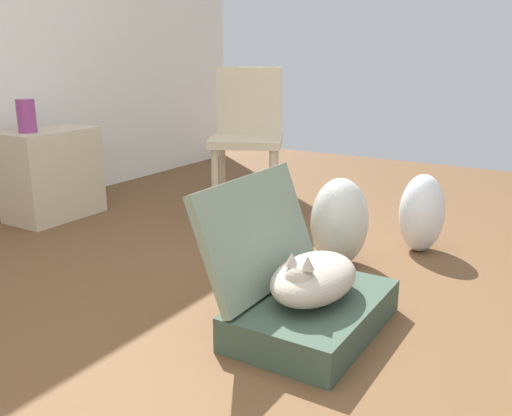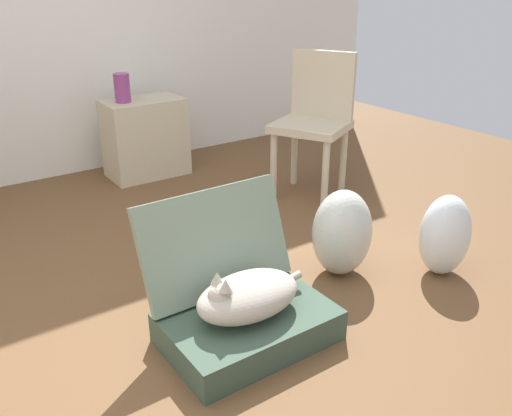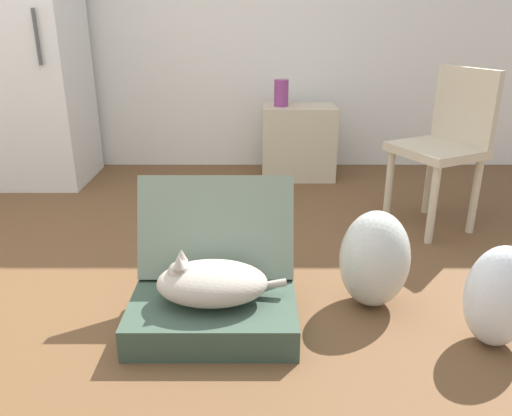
# 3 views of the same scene
# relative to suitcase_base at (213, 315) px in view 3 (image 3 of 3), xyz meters

# --- Properties ---
(ground_plane) EXTENTS (7.68, 7.68, 0.00)m
(ground_plane) POSITION_rel_suitcase_base_xyz_m (-0.29, 0.22, -0.07)
(ground_plane) COLOR brown
(ground_plane) RESTS_ON ground
(wall_back) EXTENTS (6.40, 0.15, 2.60)m
(wall_back) POSITION_rel_suitcase_base_xyz_m (-0.29, 2.48, 1.23)
(wall_back) COLOR silver
(wall_back) RESTS_ON ground
(suitcase_base) EXTENTS (0.67, 0.45, 0.13)m
(suitcase_base) POSITION_rel_suitcase_base_xyz_m (0.00, 0.00, 0.00)
(suitcase_base) COLOR #384C3D
(suitcase_base) RESTS_ON ground
(suitcase_lid) EXTENTS (0.67, 0.19, 0.43)m
(suitcase_lid) POSITION_rel_suitcase_base_xyz_m (0.00, 0.24, 0.28)
(suitcase_lid) COLOR gray
(suitcase_lid) RESTS_ON suitcase_base
(cat) EXTENTS (0.52, 0.28, 0.21)m
(cat) POSITION_rel_suitcase_base_xyz_m (-0.01, 0.00, 0.15)
(cat) COLOR #B2A899
(cat) RESTS_ON suitcase_base
(plastic_bag_white) EXTENTS (0.30, 0.28, 0.44)m
(plastic_bag_white) POSITION_rel_suitcase_base_xyz_m (0.68, 0.19, 0.15)
(plastic_bag_white) COLOR silver
(plastic_bag_white) RESTS_ON ground
(plastic_bag_clear) EXTENTS (0.26, 0.23, 0.41)m
(plastic_bag_clear) POSITION_rel_suitcase_base_xyz_m (1.09, -0.10, 0.14)
(plastic_bag_clear) COLOR silver
(plastic_bag_clear) RESTS_ON ground
(refrigerator) EXTENTS (0.62, 0.70, 1.94)m
(refrigerator) POSITION_rel_suitcase_base_xyz_m (-1.42, 2.02, 0.91)
(refrigerator) COLOR silver
(refrigerator) RESTS_ON ground
(side_table) EXTENTS (0.56, 0.34, 0.56)m
(side_table) POSITION_rel_suitcase_base_xyz_m (0.50, 2.07, 0.21)
(side_table) COLOR beige
(side_table) RESTS_ON ground
(vase_tall) EXTENTS (0.11, 0.11, 0.20)m
(vase_tall) POSITION_rel_suitcase_base_xyz_m (0.36, 2.07, 0.59)
(vase_tall) COLOR #8C387A
(vase_tall) RESTS_ON side_table
(chair) EXTENTS (0.57, 0.58, 0.93)m
(chair) POSITION_rel_suitcase_base_xyz_m (1.27, 1.10, 0.45)
(chair) COLOR beige
(chair) RESTS_ON ground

